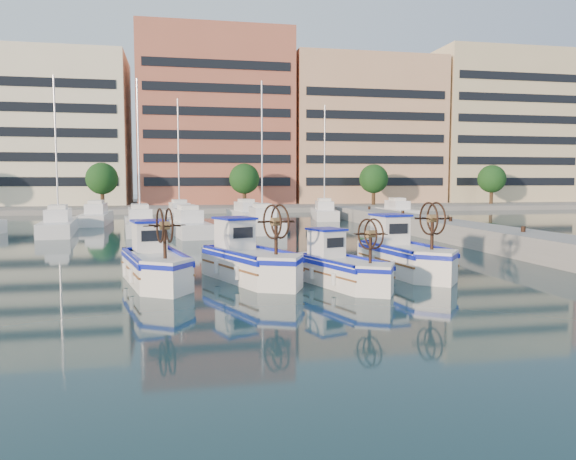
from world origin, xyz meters
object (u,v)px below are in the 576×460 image
object	(u,v)px
fishing_boat_c	(341,266)
fishing_boat_a	(155,262)
fishing_boat_b	(248,259)
fishing_boat_d	(403,253)

from	to	relation	value
fishing_boat_c	fishing_boat_a	bearing A→B (deg)	147.07
fishing_boat_b	fishing_boat_c	world-z (taller)	fishing_boat_b
fishing_boat_a	fishing_boat_b	bearing A→B (deg)	-12.74
fishing_boat_a	fishing_boat_d	size ratio (longest dim) A/B	0.96
fishing_boat_b	fishing_boat_c	xyz separation A→B (m)	(3.23, -1.81, -0.12)
fishing_boat_c	fishing_boat_d	distance (m)	3.96
fishing_boat_b	fishing_boat_d	size ratio (longest dim) A/B	1.00
fishing_boat_c	fishing_boat_d	bearing A→B (deg)	13.88
fishing_boat_a	fishing_boat_c	bearing A→B (deg)	-27.28
fishing_boat_a	fishing_boat_d	bearing A→B (deg)	-10.81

